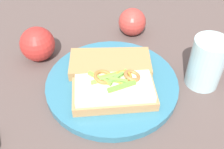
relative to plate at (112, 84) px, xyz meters
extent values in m
plane|color=brown|center=(0.00, 0.00, -0.01)|extent=(2.00, 2.00, 0.00)
cylinder|color=teal|center=(0.00, 0.00, 0.00)|extent=(0.28, 0.28, 0.02)
cube|color=tan|center=(-0.04, -0.01, 0.02)|extent=(0.12, 0.18, 0.02)
cube|color=beige|center=(-0.04, -0.01, 0.03)|extent=(0.11, 0.16, 0.01)
torus|color=#BA7234|center=(-0.03, 0.01, 0.04)|extent=(0.06, 0.06, 0.02)
torus|color=#B4703B|center=(-0.01, -0.04, 0.05)|extent=(0.04, 0.04, 0.02)
torus|color=#B27F29|center=(-0.02, -0.03, 0.04)|extent=(0.04, 0.04, 0.01)
cube|color=#7AA739|center=(-0.02, 0.00, 0.04)|extent=(0.03, 0.04, 0.01)
cube|color=#7CAE41|center=(-0.03, -0.02, 0.04)|extent=(0.01, 0.04, 0.01)
cube|color=#7DA847|center=(-0.03, 0.01, 0.04)|extent=(0.03, 0.05, 0.01)
cube|color=#71B143|center=(-0.02, -0.02, 0.04)|extent=(0.04, 0.03, 0.01)
cube|color=#6BAD39|center=(-0.05, -0.03, 0.04)|extent=(0.04, 0.05, 0.01)
cube|color=#7CAE3D|center=(-0.03, 0.02, 0.04)|extent=(0.03, 0.05, 0.01)
cube|color=#AD814C|center=(0.04, 0.01, 0.02)|extent=(0.12, 0.19, 0.02)
sphere|color=#C43C34|center=(0.20, -0.02, 0.03)|extent=(0.10, 0.10, 0.07)
sphere|color=red|center=(0.07, 0.19, 0.03)|extent=(0.11, 0.11, 0.08)
cylinder|color=silver|center=(0.05, -0.19, 0.05)|extent=(0.07, 0.07, 0.11)
camera|label=1|loc=(-0.41, -0.07, 0.42)|focal=44.36mm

